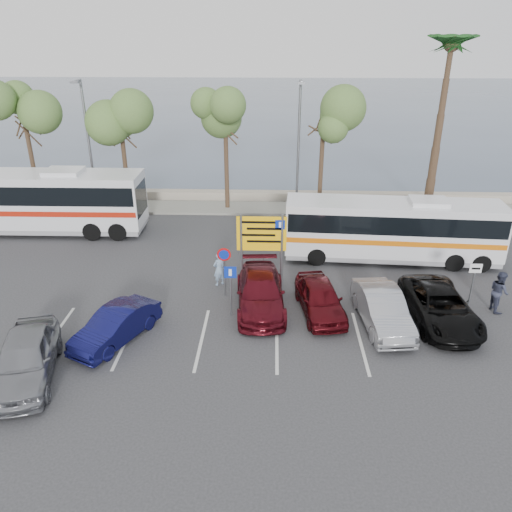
{
  "coord_description": "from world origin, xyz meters",
  "views": [
    {
      "loc": [
        1.45,
        -17.06,
        11.01
      ],
      "look_at": [
        0.76,
        3.0,
        1.71
      ],
      "focal_mm": 35.0,
      "sensor_mm": 36.0,
      "label": 1
    }
  ],
  "objects_px": {
    "car_blue": "(116,326)",
    "car_red": "(320,298)",
    "car_silver_b": "(382,309)",
    "pedestrian_far": "(499,291)",
    "pedestrian_near": "(219,269)",
    "street_lamp_left": "(88,140)",
    "coach_bus_right": "(392,232)",
    "coach_bus_left": "(38,203)",
    "street_lamp_right": "(299,141)",
    "car_maroon": "(260,292)",
    "car_silver_a": "(25,358)",
    "direction_sign": "(262,239)",
    "suv_black": "(440,306)"
  },
  "relations": [
    {
      "from": "car_blue",
      "to": "pedestrian_near",
      "type": "relative_size",
      "value": 2.42
    },
    {
      "from": "coach_bus_left",
      "to": "pedestrian_far",
      "type": "xyz_separation_m",
      "value": [
        23.0,
        -8.09,
        -0.84
      ]
    },
    {
      "from": "street_lamp_left",
      "to": "car_silver_b",
      "type": "bearing_deg",
      "value": -39.8
    },
    {
      "from": "car_silver_a",
      "to": "car_red",
      "type": "bearing_deg",
      "value": 10.02
    },
    {
      "from": "street_lamp_right",
      "to": "car_silver_b",
      "type": "xyz_separation_m",
      "value": [
        2.9,
        -13.25,
        -3.88
      ]
    },
    {
      "from": "car_silver_a",
      "to": "car_blue",
      "type": "xyz_separation_m",
      "value": [
        2.4,
        2.31,
        -0.14
      ]
    },
    {
      "from": "direction_sign",
      "to": "coach_bus_left",
      "type": "height_order",
      "value": "coach_bus_left"
    },
    {
      "from": "coach_bus_left",
      "to": "pedestrian_near",
      "type": "relative_size",
      "value": 7.45
    },
    {
      "from": "street_lamp_left",
      "to": "car_blue",
      "type": "relative_size",
      "value": 2.04
    },
    {
      "from": "coach_bus_right",
      "to": "pedestrian_far",
      "type": "bearing_deg",
      "value": -54.58
    },
    {
      "from": "car_silver_b",
      "to": "pedestrian_far",
      "type": "height_order",
      "value": "pedestrian_far"
    },
    {
      "from": "car_red",
      "to": "coach_bus_right",
      "type": "bearing_deg",
      "value": 44.38
    },
    {
      "from": "street_lamp_left",
      "to": "pedestrian_far",
      "type": "height_order",
      "value": "street_lamp_left"
    },
    {
      "from": "car_blue",
      "to": "pedestrian_near",
      "type": "distance_m",
      "value": 5.8
    },
    {
      "from": "car_silver_a",
      "to": "car_silver_b",
      "type": "relative_size",
      "value": 1.06
    },
    {
      "from": "street_lamp_right",
      "to": "coach_bus_left",
      "type": "xyz_separation_m",
      "value": [
        -15.0,
        -3.85,
        -2.86
      ]
    },
    {
      "from": "coach_bus_right",
      "to": "car_silver_b",
      "type": "xyz_separation_m",
      "value": [
        -1.6,
        -6.23,
        -0.82
      ]
    },
    {
      "from": "car_red",
      "to": "coach_bus_left",
      "type": "bearing_deg",
      "value": 142.17
    },
    {
      "from": "pedestrian_near",
      "to": "pedestrian_far",
      "type": "height_order",
      "value": "pedestrian_far"
    },
    {
      "from": "street_lamp_left",
      "to": "coach_bus_right",
      "type": "height_order",
      "value": "street_lamp_left"
    },
    {
      "from": "car_maroon",
      "to": "coach_bus_right",
      "type": "bearing_deg",
      "value": 33.92
    },
    {
      "from": "coach_bus_left",
      "to": "car_maroon",
      "type": "relative_size",
      "value": 2.45
    },
    {
      "from": "street_lamp_right",
      "to": "car_silver_a",
      "type": "height_order",
      "value": "street_lamp_right"
    },
    {
      "from": "direction_sign",
      "to": "street_lamp_right",
      "type": "bearing_deg",
      "value": 79.06
    },
    {
      "from": "pedestrian_far",
      "to": "street_lamp_left",
      "type": "bearing_deg",
      "value": 54.61
    },
    {
      "from": "suv_black",
      "to": "pedestrian_far",
      "type": "relative_size",
      "value": 2.74
    },
    {
      "from": "car_blue",
      "to": "car_red",
      "type": "relative_size",
      "value": 0.97
    },
    {
      "from": "car_silver_a",
      "to": "pedestrian_near",
      "type": "relative_size",
      "value": 2.85
    },
    {
      "from": "street_lamp_right",
      "to": "pedestrian_far",
      "type": "height_order",
      "value": "street_lamp_right"
    },
    {
      "from": "suv_black",
      "to": "coach_bus_right",
      "type": "bearing_deg",
      "value": 94.4
    },
    {
      "from": "pedestrian_near",
      "to": "suv_black",
      "type": "bearing_deg",
      "value": 125.31
    },
    {
      "from": "coach_bus_right",
      "to": "pedestrian_near",
      "type": "xyz_separation_m",
      "value": [
        -8.46,
        -3.05,
        -0.73
      ]
    },
    {
      "from": "direction_sign",
      "to": "car_silver_b",
      "type": "height_order",
      "value": "direction_sign"
    },
    {
      "from": "direction_sign",
      "to": "car_red",
      "type": "distance_m",
      "value": 3.68
    },
    {
      "from": "car_blue",
      "to": "pedestrian_far",
      "type": "relative_size",
      "value": 2.17
    },
    {
      "from": "car_maroon",
      "to": "car_red",
      "type": "bearing_deg",
      "value": -12.2
    },
    {
      "from": "coach_bus_left",
      "to": "coach_bus_right",
      "type": "distance_m",
      "value": 19.76
    },
    {
      "from": "coach_bus_right",
      "to": "car_red",
      "type": "bearing_deg",
      "value": -126.65
    },
    {
      "from": "car_maroon",
      "to": "pedestrian_far",
      "type": "bearing_deg",
      "value": -3.2
    },
    {
      "from": "car_blue",
      "to": "pedestrian_near",
      "type": "bearing_deg",
      "value": 79.37
    },
    {
      "from": "car_maroon",
      "to": "car_silver_b",
      "type": "height_order",
      "value": "car_silver_b"
    },
    {
      "from": "car_blue",
      "to": "suv_black",
      "type": "xyz_separation_m",
      "value": [
        12.73,
        1.8,
        0.04
      ]
    },
    {
      "from": "coach_bus_left",
      "to": "car_silver_b",
      "type": "xyz_separation_m",
      "value": [
        17.9,
        -9.4,
        -1.02
      ]
    },
    {
      "from": "car_silver_a",
      "to": "pedestrian_far",
      "type": "xyz_separation_m",
      "value": [
        17.83,
        5.08,
        0.11
      ]
    },
    {
      "from": "street_lamp_left",
      "to": "car_maroon",
      "type": "distance_m",
      "value": 16.75
    },
    {
      "from": "car_red",
      "to": "pedestrian_far",
      "type": "xyz_separation_m",
      "value": [
        7.5,
        0.45,
        0.22
      ]
    },
    {
      "from": "car_silver_b",
      "to": "pedestrian_far",
      "type": "distance_m",
      "value": 5.27
    },
    {
      "from": "car_silver_a",
      "to": "direction_sign",
      "type": "bearing_deg",
      "value": 26.42
    },
    {
      "from": "street_lamp_right",
      "to": "direction_sign",
      "type": "height_order",
      "value": "street_lamp_right"
    },
    {
      "from": "direction_sign",
      "to": "pedestrian_far",
      "type": "relative_size",
      "value": 2.0
    }
  ]
}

